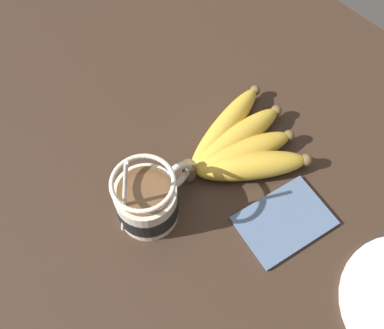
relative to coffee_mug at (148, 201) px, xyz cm
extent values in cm
cube|color=#332319|center=(2.95, 2.78, -5.11)|extent=(101.50, 101.50, 2.54)
cylinder|color=beige|center=(-0.14, 0.00, -0.36)|extent=(8.04, 8.04, 6.97)
cylinder|color=black|center=(-0.14, 0.00, -0.61)|extent=(8.24, 8.24, 3.23)
torus|color=beige|center=(4.77, 0.00, 0.78)|extent=(5.33, 0.90, 5.33)
cylinder|color=brown|center=(-0.14, 0.00, 3.23)|extent=(6.84, 6.84, 0.40)
torus|color=beige|center=(-0.14, 0.00, 5.40)|extent=(8.04, 8.04, 0.60)
cylinder|color=silver|center=(-2.97, 0.00, 4.66)|extent=(3.34, 0.50, 14.11)
ellipsoid|color=silver|center=(-1.55, 0.00, -2.34)|extent=(3.00, 2.00, 0.80)
cylinder|color=brown|center=(7.41, 0.38, -1.07)|extent=(2.00, 2.00, 3.00)
ellipsoid|color=gold|center=(14.81, -4.60, -1.85)|extent=(15.37, 12.15, 3.98)
sphere|color=brown|center=(21.39, -9.02, -1.85)|extent=(1.79, 1.79, 1.79)
ellipsoid|color=gold|center=(15.53, -2.25, -1.94)|extent=(15.51, 8.27, 3.81)
sphere|color=brown|center=(22.70, -4.57, -1.94)|extent=(1.71, 1.71, 1.71)
ellipsoid|color=gold|center=(16.52, 0.07, -1.92)|extent=(16.35, 4.40, 3.84)
sphere|color=brown|center=(24.62, -0.21, -1.92)|extent=(1.73, 1.73, 1.73)
ellipsoid|color=gold|center=(16.78, 2.72, -2.05)|extent=(17.66, 7.67, 3.58)
sphere|color=brown|center=(25.17, 4.81, -2.05)|extent=(1.61, 1.61, 1.61)
cube|color=slate|center=(12.88, -13.04, -3.54)|extent=(13.47, 10.47, 0.60)
camera|label=1|loc=(-11.28, -21.57, 50.43)|focal=40.00mm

